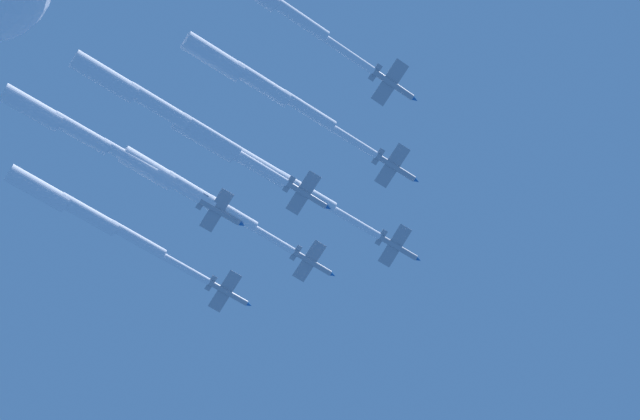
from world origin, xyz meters
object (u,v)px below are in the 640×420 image
jet_lead (257,166)px  jet_starboard_mid (89,215)px  jet_starboard_inner (262,85)px  jet_port_inner (192,192)px  jet_starboard_outer (82,135)px  jet_port_mid (159,107)px

jet_lead → jet_starboard_mid: jet_lead is taller
jet_starboard_inner → jet_starboard_mid: (-4.33, -41.41, -2.63)m
jet_port_inner → jet_starboard_outer: bearing=-24.3°
jet_starboard_inner → jet_lead: bearing=-143.7°
jet_port_mid → jet_starboard_outer: bearing=-81.7°
jet_starboard_mid → jet_starboard_inner: bearing=84.0°
jet_starboard_inner → jet_starboard_outer: size_ratio=1.00×
jet_port_mid → jet_starboard_outer: (2.30, -15.70, 1.59)m
jet_starboard_outer → jet_lead: bearing=132.7°
jet_port_inner → jet_port_mid: jet_port_inner is taller
jet_lead → jet_starboard_outer: jet_starboard_outer is taller
jet_starboard_inner → jet_port_mid: jet_starboard_inner is taller
jet_lead → jet_starboard_inner: bearing=36.3°
jet_starboard_inner → jet_port_mid: size_ratio=0.93×
jet_lead → jet_port_mid: jet_lead is taller
jet_starboard_mid → jet_starboard_outer: 15.97m
jet_port_inner → jet_lead: bearing=93.5°
jet_starboard_inner → jet_port_mid: bearing=-68.6°
jet_lead → jet_port_mid: size_ratio=1.00×
jet_starboard_inner → jet_starboard_outer: (9.09, -33.06, -0.36)m
jet_lead → jet_starboard_inner: 15.89m
jet_lead → jet_starboard_mid: bearing=-75.2°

